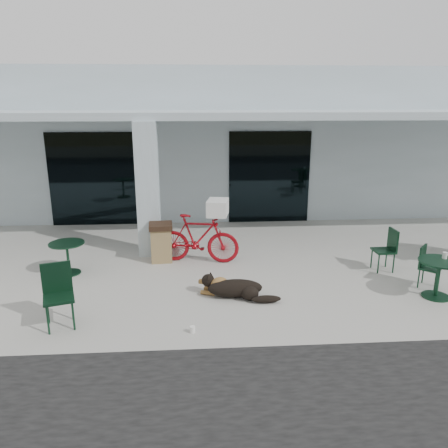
{
  "coord_description": "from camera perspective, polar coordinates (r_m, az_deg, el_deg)",
  "views": [
    {
      "loc": [
        -0.41,
        -7.73,
        3.58
      ],
      "look_at": [
        0.2,
        1.27,
        1.0
      ],
      "focal_mm": 35.0,
      "sensor_mm": 36.0,
      "label": 1
    }
  ],
  "objects": [
    {
      "name": "building",
      "position": [
        16.29,
        -2.47,
        11.26
      ],
      "size": [
        22.0,
        7.0,
        4.5
      ],
      "primitive_type": "cube",
      "color": "silver",
      "rests_on": "ground"
    },
    {
      "name": "trash_receptacle",
      "position": [
        10.07,
        -8.19,
        -2.37
      ],
      "size": [
        0.56,
        0.56,
        0.89
      ],
      "primitive_type": null,
      "rotation": [
        0.0,
        0.0,
        0.08
      ],
      "color": "olive",
      "rests_on": "ground"
    },
    {
      "name": "dog",
      "position": [
        8.25,
        1.46,
        -8.25
      ],
      "size": [
        1.25,
        0.8,
        0.4
      ],
      "primitive_type": null,
      "rotation": [
        0.0,
        0.0,
        -0.37
      ],
      "color": "black",
      "rests_on": "ground"
    },
    {
      "name": "storefront_glass_right",
      "position": [
        13.09,
        5.93,
        6.07
      ],
      "size": [
        2.4,
        0.06,
        2.7
      ],
      "primitive_type": "cube",
      "color": "black",
      "rests_on": "ground"
    },
    {
      "name": "cafe_chair_near",
      "position": [
        7.58,
        -20.8,
        -8.93
      ],
      "size": [
        0.61,
        0.63,
        1.04
      ],
      "primitive_type": null,
      "rotation": [
        0.0,
        0.0,
        0.31
      ],
      "color": "#133621",
      "rests_on": "ground"
    },
    {
      "name": "cafe_table_far",
      "position": [
        9.1,
        26.16,
        -6.47
      ],
      "size": [
        0.85,
        0.85,
        0.73
      ],
      "primitive_type": null,
      "rotation": [
        0.0,
        0.0,
        0.11
      ],
      "color": "#133621",
      "rests_on": "ground"
    },
    {
      "name": "column",
      "position": [
        10.29,
        -9.91,
        4.4
      ],
      "size": [
        0.5,
        0.5,
        3.12
      ],
      "primitive_type": "cube",
      "color": "silver",
      "rests_on": "ground"
    },
    {
      "name": "cup_near_dog",
      "position": [
        7.16,
        -4.14,
        -13.58
      ],
      "size": [
        0.11,
        0.11,
        0.11
      ],
      "primitive_type": "cylinder",
      "rotation": [
        0.0,
        0.0,
        -0.34
      ],
      "color": "white",
      "rests_on": "ground"
    },
    {
      "name": "overhang",
      "position": [
        11.35,
        -1.86,
        14.08
      ],
      "size": [
        22.0,
        2.8,
        0.18
      ],
      "primitive_type": "cube",
      "color": "silver",
      "rests_on": "column"
    },
    {
      "name": "ground",
      "position": [
        8.53,
        -0.78,
        -8.86
      ],
      "size": [
        80.0,
        80.0,
        0.0
      ],
      "primitive_type": "plane",
      "color": "#A3A19A",
      "rests_on": "ground"
    },
    {
      "name": "cup_on_table",
      "position": [
        9.12,
        26.89,
        -3.67
      ],
      "size": [
        0.1,
        0.1,
        0.12
      ],
      "primitive_type": "cylinder",
      "rotation": [
        0.0,
        0.0,
        0.11
      ],
      "color": "white",
      "rests_on": "cafe_table_far"
    },
    {
      "name": "storefront_glass_left",
      "position": [
        13.2,
        -16.1,
        5.61
      ],
      "size": [
        2.8,
        0.06,
        2.7
      ],
      "primitive_type": "cube",
      "color": "black",
      "rests_on": "ground"
    },
    {
      "name": "cafe_chair_far_a",
      "position": [
        9.47,
        25.35,
        -5.16
      ],
      "size": [
        0.56,
        0.55,
        0.83
      ],
      "primitive_type": null,
      "rotation": [
        0.0,
        0.0,
        0.83
      ],
      "color": "#133621",
      "rests_on": "ground"
    },
    {
      "name": "cafe_chair_far_b",
      "position": [
        10.0,
        20.11,
        -3.22
      ],
      "size": [
        0.47,
        0.44,
        0.92
      ],
      "primitive_type": null,
      "rotation": [
        0.0,
        0.0,
        -1.53
      ],
      "color": "#133621",
      "rests_on": "ground"
    },
    {
      "name": "cafe_table_near",
      "position": [
        9.83,
        -19.71,
        -4.23
      ],
      "size": [
        0.95,
        0.95,
        0.69
      ],
      "primitive_type": null,
      "rotation": [
        0.0,
        0.0,
        -0.37
      ],
      "color": "#133621",
      "rests_on": "ground"
    },
    {
      "name": "bicycle",
      "position": [
        9.87,
        -3.41,
        -1.9
      ],
      "size": [
        1.92,
        0.86,
        1.12
      ],
      "primitive_type": "imported",
      "rotation": [
        0.0,
        0.0,
        1.38
      ],
      "color": "maroon",
      "rests_on": "ground"
    },
    {
      "name": "laundry_basket",
      "position": [
        9.6,
        -0.83,
        2.16
      ],
      "size": [
        0.54,
        0.66,
        0.35
      ],
      "primitive_type": "cube",
      "rotation": [
        0.0,
        0.0,
        1.38
      ],
      "color": "white",
      "rests_on": "bicycle"
    }
  ]
}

